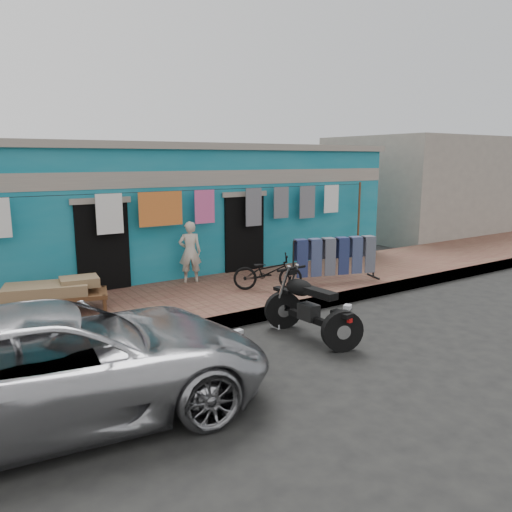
{
  "coord_description": "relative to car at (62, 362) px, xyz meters",
  "views": [
    {
      "loc": [
        -5.23,
        -5.84,
        2.99
      ],
      "look_at": [
        0.0,
        2.0,
        1.15
      ],
      "focal_mm": 35.0,
      "sensor_mm": 36.0,
      "label": 1
    }
  ],
  "objects": [
    {
      "name": "litter_a",
      "position": [
        3.2,
        1.34,
        -0.67
      ],
      "size": [
        0.17,
        0.14,
        0.07
      ],
      "primitive_type": "cube",
      "rotation": [
        0.0,
        0.0,
        0.12
      ],
      "color": "silver",
      "rests_on": "ground"
    },
    {
      "name": "car",
      "position": [
        0.0,
        0.0,
        0.0
      ],
      "size": [
        5.22,
        2.82,
        1.41
      ],
      "primitive_type": "imported",
      "rotation": [
        0.0,
        0.0,
        1.46
      ],
      "color": "#ABABAF",
      "rests_on": "ground"
    },
    {
      "name": "curb",
      "position": [
        4.1,
        1.69,
        -0.58
      ],
      "size": [
        28.0,
        0.1,
        0.25
      ],
      "primitive_type": "cube",
      "color": "gray",
      "rests_on": "ground"
    },
    {
      "name": "motorcycle",
      "position": [
        4.08,
        0.45,
        -0.13
      ],
      "size": [
        0.9,
        1.87,
        1.15
      ],
      "primitive_type": null,
      "rotation": [
        0.0,
        0.0,
        0.08
      ],
      "color": "black",
      "rests_on": "ground"
    },
    {
      "name": "building",
      "position": [
        4.1,
        7.13,
        0.98
      ],
      "size": [
        12.2,
        5.2,
        3.36
      ],
      "color": "#0F7189",
      "rests_on": "ground"
    },
    {
      "name": "litter_c",
      "position": [
        3.98,
        1.23,
        -0.66
      ],
      "size": [
        0.19,
        0.23,
        0.08
      ],
      "primitive_type": "cube",
      "rotation": [
        0.0,
        0.0,
        1.68
      ],
      "color": "silver",
      "rests_on": "ground"
    },
    {
      "name": "neighbor_right",
      "position": [
        15.1,
        7.14,
        1.2
      ],
      "size": [
        6.0,
        5.0,
        3.8
      ],
      "primitive_type": "cube",
      "color": "#9E9384",
      "rests_on": "ground"
    },
    {
      "name": "jeans_rack",
      "position": [
        6.54,
        2.56,
        0.06
      ],
      "size": [
        2.36,
        1.58,
        1.02
      ],
      "primitive_type": null,
      "rotation": [
        0.0,
        0.0,
        -0.29
      ],
      "color": "black",
      "rests_on": "sidewalk"
    },
    {
      "name": "seated_person",
      "position": [
        3.73,
        4.26,
        0.24
      ],
      "size": [
        0.59,
        0.49,
        1.38
      ],
      "primitive_type": "imported",
      "rotation": [
        0.0,
        0.0,
        2.76
      ],
      "color": "beige",
      "rests_on": "sidewalk"
    },
    {
      "name": "clothesline",
      "position": [
        4.25,
        4.39,
        1.1
      ],
      "size": [
        10.06,
        0.06,
        2.1
      ],
      "color": "brown",
      "rests_on": "sidewalk"
    },
    {
      "name": "sidewalk",
      "position": [
        4.1,
        3.14,
        -0.58
      ],
      "size": [
        28.0,
        3.0,
        0.25
      ],
      "primitive_type": "cube",
      "color": "brown",
      "rests_on": "ground"
    },
    {
      "name": "bicycle",
      "position": [
        4.8,
        2.73,
        0.01
      ],
      "size": [
        1.5,
        1.19,
        0.94
      ],
      "primitive_type": "imported",
      "rotation": [
        0.0,
        0.0,
        1.02
      ],
      "color": "black",
      "rests_on": "sidewalk"
    },
    {
      "name": "litter_b",
      "position": [
        5.8,
        1.34,
        -0.66
      ],
      "size": [
        0.22,
        0.2,
        0.09
      ],
      "primitive_type": "cube",
      "rotation": [
        0.0,
        0.0,
        0.52
      ],
      "color": "silver",
      "rests_on": "ground"
    },
    {
      "name": "ground",
      "position": [
        4.1,
        0.14,
        -0.7
      ],
      "size": [
        80.0,
        80.0,
        0.0
      ],
      "primitive_type": "plane",
      "color": "black",
      "rests_on": "ground"
    },
    {
      "name": "charpoy",
      "position": [
        0.71,
        3.46,
        -0.15
      ],
      "size": [
        2.23,
        1.77,
        0.6
      ],
      "primitive_type": null,
      "rotation": [
        0.0,
        0.0,
        -0.27
      ],
      "color": "brown",
      "rests_on": "sidewalk"
    }
  ]
}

